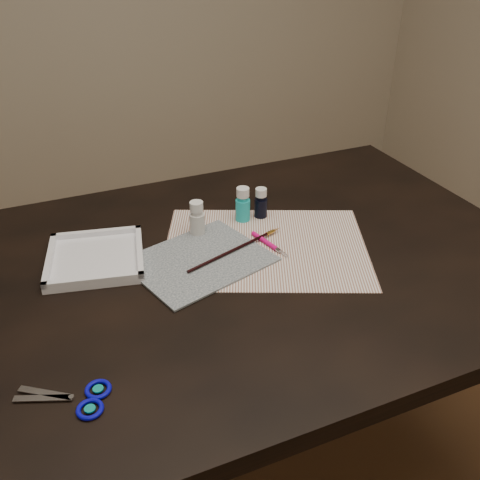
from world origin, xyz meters
name	(u,v)px	position (x,y,z in m)	size (l,w,h in m)	color
ground	(240,479)	(0.00, 0.00, -0.01)	(3.50, 3.50, 0.02)	#422614
table	(240,384)	(0.00, 0.00, 0.38)	(1.30, 0.90, 0.75)	black
paper	(266,247)	(0.07, 0.03, 0.75)	(0.45, 0.34, 0.00)	white
canvas	(199,260)	(-0.08, 0.03, 0.75)	(0.28, 0.22, 0.00)	#112031
paint_bottle_white	(197,219)	(-0.05, 0.14, 0.79)	(0.03, 0.03, 0.08)	silver
paint_bottle_cyan	(243,204)	(0.08, 0.16, 0.79)	(0.04, 0.04, 0.09)	#1DBFC6
paint_bottle_navy	(261,203)	(0.12, 0.16, 0.79)	(0.03, 0.03, 0.08)	black
paintbrush	(237,248)	(0.01, 0.03, 0.76)	(0.27, 0.01, 0.01)	black
craft_knife	(270,245)	(0.08, 0.02, 0.76)	(0.13, 0.01, 0.01)	#EC0E7C
scissors	(61,400)	(-0.40, -0.25, 0.75)	(0.16, 0.08, 0.01)	silver
palette_tray	(96,257)	(-0.29, 0.11, 0.76)	(0.20, 0.20, 0.02)	white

